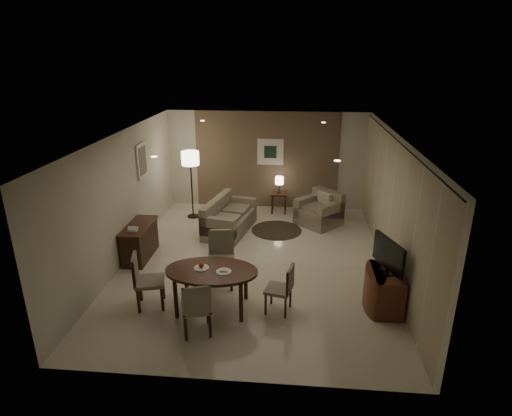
# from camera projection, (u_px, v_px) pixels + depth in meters

# --- Properties ---
(room_shell) EXTENTS (5.50, 7.00, 2.70)m
(room_shell) POSITION_uv_depth(u_px,v_px,m) (257.00, 196.00, 9.00)
(room_shell) COLOR beige
(room_shell) RESTS_ON ground
(taupe_accent) EXTENTS (3.96, 0.03, 2.70)m
(taupe_accent) POSITION_uv_depth(u_px,v_px,m) (267.00, 160.00, 11.88)
(taupe_accent) COLOR brown
(taupe_accent) RESTS_ON wall_back
(curtain_wall) EXTENTS (0.08, 6.70, 2.58)m
(curtain_wall) POSITION_uv_depth(u_px,v_px,m) (391.00, 208.00, 8.40)
(curtain_wall) COLOR #BBB492
(curtain_wall) RESTS_ON wall_right
(curtain_rod) EXTENTS (0.03, 6.80, 0.03)m
(curtain_rod) POSITION_uv_depth(u_px,v_px,m) (398.00, 141.00, 7.95)
(curtain_rod) COLOR black
(curtain_rod) RESTS_ON wall_right
(art_back_frame) EXTENTS (0.72, 0.03, 0.72)m
(art_back_frame) POSITION_uv_depth(u_px,v_px,m) (270.00, 152.00, 11.76)
(art_back_frame) COLOR silver
(art_back_frame) RESTS_ON wall_back
(art_back_canvas) EXTENTS (0.34, 0.01, 0.34)m
(art_back_canvas) POSITION_uv_depth(u_px,v_px,m) (270.00, 152.00, 11.74)
(art_back_canvas) COLOR black
(art_back_canvas) RESTS_ON wall_back
(art_left_frame) EXTENTS (0.03, 0.60, 0.80)m
(art_left_frame) POSITION_uv_depth(u_px,v_px,m) (142.00, 161.00, 9.80)
(art_left_frame) COLOR silver
(art_left_frame) RESTS_ON wall_left
(art_left_canvas) EXTENTS (0.01, 0.46, 0.64)m
(art_left_canvas) POSITION_uv_depth(u_px,v_px,m) (143.00, 161.00, 9.80)
(art_left_canvas) COLOR gray
(art_left_canvas) RESTS_ON wall_left
(downlight_nl) EXTENTS (0.10, 0.10, 0.01)m
(downlight_nl) POSITION_uv_depth(u_px,v_px,m) (154.00, 157.00, 6.60)
(downlight_nl) COLOR white
(downlight_nl) RESTS_ON ceiling
(downlight_nr) EXTENTS (0.10, 0.10, 0.01)m
(downlight_nr) POSITION_uv_depth(u_px,v_px,m) (337.00, 161.00, 6.36)
(downlight_nr) COLOR white
(downlight_nr) RESTS_ON ceiling
(downlight_fl) EXTENTS (0.10, 0.10, 0.01)m
(downlight_fl) POSITION_uv_depth(u_px,v_px,m) (203.00, 121.00, 9.96)
(downlight_fl) COLOR white
(downlight_fl) RESTS_ON ceiling
(downlight_fr) EXTENTS (0.10, 0.10, 0.01)m
(downlight_fr) POSITION_uv_depth(u_px,v_px,m) (324.00, 122.00, 9.72)
(downlight_fr) COLOR white
(downlight_fr) RESTS_ON ceiling
(console_desk) EXTENTS (0.48, 1.20, 0.75)m
(console_desk) POSITION_uv_depth(u_px,v_px,m) (140.00, 241.00, 9.17)
(console_desk) COLOR #422815
(console_desk) RESTS_ON floor
(telephone) EXTENTS (0.20, 0.14, 0.09)m
(telephone) POSITION_uv_depth(u_px,v_px,m) (133.00, 229.00, 8.75)
(telephone) COLOR white
(telephone) RESTS_ON console_desk
(tv_cabinet) EXTENTS (0.48, 0.90, 0.70)m
(tv_cabinet) POSITION_uv_depth(u_px,v_px,m) (386.00, 290.00, 7.36)
(tv_cabinet) COLOR #5B281B
(tv_cabinet) RESTS_ON floor
(flat_tv) EXTENTS (0.36, 0.85, 0.60)m
(flat_tv) POSITION_uv_depth(u_px,v_px,m) (389.00, 255.00, 7.13)
(flat_tv) COLOR black
(flat_tv) RESTS_ON tv_cabinet
(dining_table) EXTENTS (1.58, 0.99, 0.74)m
(dining_table) POSITION_uv_depth(u_px,v_px,m) (212.00, 289.00, 7.35)
(dining_table) COLOR #422815
(dining_table) RESTS_ON floor
(chair_near) EXTENTS (0.57, 0.57, 0.94)m
(chair_near) POSITION_uv_depth(u_px,v_px,m) (196.00, 306.00, 6.68)
(chair_near) COLOR gray
(chair_near) RESTS_ON floor
(chair_far) EXTENTS (0.55, 0.55, 1.05)m
(chair_far) POSITION_uv_depth(u_px,v_px,m) (221.00, 260.00, 8.02)
(chair_far) COLOR gray
(chair_far) RESTS_ON floor
(chair_left) EXTENTS (0.58, 0.58, 0.99)m
(chair_left) POSITION_uv_depth(u_px,v_px,m) (150.00, 281.00, 7.37)
(chair_left) COLOR gray
(chair_left) RESTS_ON floor
(chair_right) EXTENTS (0.50, 0.50, 0.86)m
(chair_right) POSITION_uv_depth(u_px,v_px,m) (278.00, 289.00, 7.25)
(chair_right) COLOR gray
(chair_right) RESTS_ON floor
(plate_a) EXTENTS (0.26, 0.26, 0.02)m
(plate_a) POSITION_uv_depth(u_px,v_px,m) (201.00, 268.00, 7.28)
(plate_a) COLOR white
(plate_a) RESTS_ON dining_table
(plate_b) EXTENTS (0.26, 0.26, 0.02)m
(plate_b) POSITION_uv_depth(u_px,v_px,m) (224.00, 272.00, 7.15)
(plate_b) COLOR white
(plate_b) RESTS_ON dining_table
(fruit_apple) EXTENTS (0.09, 0.09, 0.09)m
(fruit_apple) POSITION_uv_depth(u_px,v_px,m) (201.00, 265.00, 7.26)
(fruit_apple) COLOR #AE3413
(fruit_apple) RESTS_ON plate_a
(napkin) EXTENTS (0.12, 0.08, 0.03)m
(napkin) POSITION_uv_depth(u_px,v_px,m) (224.00, 270.00, 7.14)
(napkin) COLOR white
(napkin) RESTS_ON plate_b
(round_rug) EXTENTS (1.25, 1.25, 0.01)m
(round_rug) POSITION_uv_depth(u_px,v_px,m) (277.00, 230.00, 10.68)
(round_rug) COLOR #392F20
(round_rug) RESTS_ON floor
(sofa) EXTENTS (1.87, 1.21, 0.81)m
(sofa) POSITION_uv_depth(u_px,v_px,m) (230.00, 216.00, 10.51)
(sofa) COLOR gray
(sofa) RESTS_ON floor
(armchair) EXTENTS (1.32, 1.31, 0.85)m
(armchair) POSITION_uv_depth(u_px,v_px,m) (319.00, 209.00, 10.91)
(armchair) COLOR gray
(armchair) RESTS_ON floor
(side_table) EXTENTS (0.44, 0.44, 0.56)m
(side_table) POSITION_uv_depth(u_px,v_px,m) (279.00, 202.00, 11.80)
(side_table) COLOR #322010
(side_table) RESTS_ON floor
(table_lamp) EXTENTS (0.22, 0.22, 0.50)m
(table_lamp) POSITION_uv_depth(u_px,v_px,m) (279.00, 184.00, 11.61)
(table_lamp) COLOR #FFEAC1
(table_lamp) RESTS_ON side_table
(floor_lamp) EXTENTS (0.45, 0.45, 1.79)m
(floor_lamp) POSITION_uv_depth(u_px,v_px,m) (192.00, 185.00, 11.25)
(floor_lamp) COLOR #FFE5B7
(floor_lamp) RESTS_ON floor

